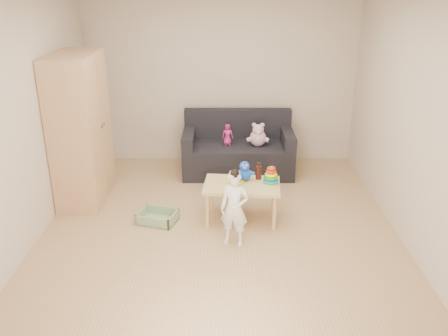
{
  "coord_description": "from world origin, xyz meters",
  "views": [
    {
      "loc": [
        0.07,
        -4.77,
        2.7
      ],
      "look_at": [
        0.05,
        0.25,
        0.65
      ],
      "focal_mm": 38.0,
      "sensor_mm": 36.0,
      "label": 1
    }
  ],
  "objects_px": {
    "sofa": "(238,158)",
    "play_table": "(242,202)",
    "wardrobe": "(81,129)",
    "toddler": "(234,209)"
  },
  "relations": [
    {
      "from": "wardrobe",
      "to": "sofa",
      "type": "xyz_separation_m",
      "value": [
        1.98,
        0.83,
        -0.7
      ]
    },
    {
      "from": "sofa",
      "to": "toddler",
      "type": "xyz_separation_m",
      "value": [
        -0.09,
        -1.98,
        0.19
      ]
    },
    {
      "from": "play_table",
      "to": "toddler",
      "type": "xyz_separation_m",
      "value": [
        -0.1,
        -0.54,
        0.18
      ]
    },
    {
      "from": "sofa",
      "to": "play_table",
      "type": "bearing_deg",
      "value": -89.9
    },
    {
      "from": "wardrobe",
      "to": "sofa",
      "type": "height_order",
      "value": "wardrobe"
    },
    {
      "from": "sofa",
      "to": "toddler",
      "type": "bearing_deg",
      "value": -92.77
    },
    {
      "from": "wardrobe",
      "to": "toddler",
      "type": "bearing_deg",
      "value": -31.37
    },
    {
      "from": "wardrobe",
      "to": "sofa",
      "type": "distance_m",
      "value": 2.26
    },
    {
      "from": "wardrobe",
      "to": "play_table",
      "type": "bearing_deg",
      "value": -17.15
    },
    {
      "from": "sofa",
      "to": "wardrobe",
      "type": "bearing_deg",
      "value": -157.55
    }
  ]
}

